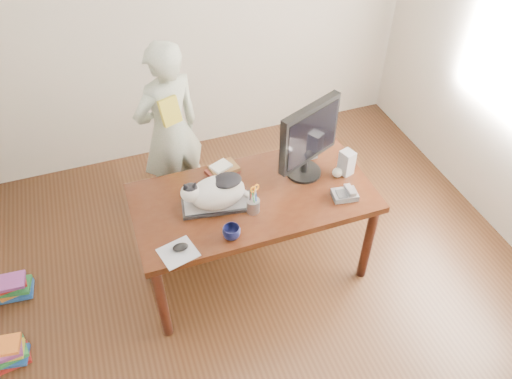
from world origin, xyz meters
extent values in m
plane|color=black|center=(0.00, 0.00, 0.00)|extent=(4.50, 4.50, 0.00)
plane|color=silver|center=(0.00, 2.25, 1.35)|extent=(4.00, 0.00, 4.00)
cube|color=black|center=(0.00, 0.60, 0.72)|extent=(1.60, 0.80, 0.05)
cylinder|color=black|center=(-0.74, 0.26, 0.35)|extent=(0.07, 0.07, 0.70)
cylinder|color=black|center=(0.74, 0.26, 0.35)|extent=(0.07, 0.07, 0.70)
cylinder|color=black|center=(-0.74, 0.94, 0.35)|extent=(0.07, 0.07, 0.70)
cylinder|color=black|center=(0.74, 0.94, 0.35)|extent=(0.07, 0.07, 0.70)
cube|color=black|center=(0.00, 0.96, 0.40)|extent=(1.45, 0.03, 0.50)
cube|color=black|center=(-0.25, 0.58, 0.76)|extent=(0.49, 0.25, 0.02)
cube|color=#9A9A9E|center=(-0.25, 0.58, 0.78)|extent=(0.46, 0.22, 0.01)
ellipsoid|color=silver|center=(-0.25, 0.58, 0.87)|extent=(0.39, 0.27, 0.22)
ellipsoid|color=silver|center=(-0.42, 0.59, 0.92)|extent=(0.15, 0.14, 0.12)
ellipsoid|color=black|center=(-0.42, 0.59, 0.96)|extent=(0.10, 0.10, 0.05)
cone|color=black|center=(-0.45, 0.58, 0.99)|extent=(0.07, 0.06, 0.07)
cone|color=black|center=(-0.39, 0.57, 0.99)|extent=(0.07, 0.07, 0.07)
ellipsoid|color=black|center=(-0.18, 0.57, 0.97)|extent=(0.21, 0.18, 0.05)
cylinder|color=silver|center=(-0.07, 0.61, 0.80)|extent=(0.09, 0.15, 0.05)
cylinder|color=black|center=(0.41, 0.70, 0.76)|extent=(0.32, 0.32, 0.02)
cylinder|color=black|center=(0.41, 0.70, 0.83)|extent=(0.06, 0.06, 0.11)
cube|color=black|center=(0.41, 0.68, 1.10)|extent=(0.48, 0.25, 0.42)
cube|color=black|center=(0.43, 0.65, 1.10)|extent=(0.42, 0.19, 0.36)
cylinder|color=#9D9CA2|center=(-0.05, 0.47, 0.80)|extent=(0.11, 0.11, 0.10)
cylinder|color=black|center=(-0.07, 0.47, 0.88)|extent=(0.02, 0.04, 0.14)
cylinder|color=#0B3DA3|center=(-0.03, 0.46, 0.88)|extent=(0.01, 0.04, 0.14)
cylinder|color=#AA2518|center=(-0.06, 0.48, 0.88)|extent=(0.02, 0.04, 0.14)
cylinder|color=#198132|center=(-0.05, 0.45, 0.88)|extent=(0.03, 0.02, 0.14)
cylinder|color=silver|center=(-0.04, 0.47, 0.89)|extent=(0.02, 0.02, 0.11)
cylinder|color=silver|center=(-0.03, 0.47, 0.89)|extent=(0.01, 0.03, 0.11)
torus|color=orange|center=(-0.05, 0.46, 0.95)|extent=(0.05, 0.03, 0.04)
torus|color=orange|center=(-0.02, 0.47, 0.95)|extent=(0.05, 0.03, 0.04)
cube|color=#9FA3AA|center=(-0.58, 0.29, 0.75)|extent=(0.25, 0.23, 0.00)
ellipsoid|color=black|center=(-0.56, 0.31, 0.77)|extent=(0.11, 0.08, 0.04)
imported|color=black|center=(-0.25, 0.30, 0.79)|extent=(0.15, 0.15, 0.09)
cube|color=#5D5D62|center=(0.56, 0.39, 0.77)|extent=(0.18, 0.14, 0.04)
cube|color=#3E3D40|center=(0.54, 0.38, 0.79)|extent=(0.07, 0.09, 0.01)
cube|color=silver|center=(0.60, 0.39, 0.80)|extent=(0.06, 0.14, 0.05)
cube|color=#AAAAAD|center=(0.68, 0.61, 0.84)|extent=(0.10, 0.11, 0.18)
sphere|color=silver|center=(0.61, 0.59, 0.78)|extent=(0.07, 0.07, 0.07)
cube|color=#4F1C15|center=(-0.13, 0.88, 0.77)|extent=(0.24, 0.21, 0.03)
cube|color=brown|center=(-0.12, 0.88, 0.80)|extent=(0.21, 0.17, 0.03)
cube|color=white|center=(-0.14, 0.88, 0.82)|extent=(0.16, 0.15, 0.02)
cube|color=#5D5D62|center=(0.49, 0.90, 0.77)|extent=(0.14, 0.18, 0.05)
cube|color=#3E3D40|center=(0.50, 0.87, 0.80)|extent=(0.09, 0.09, 0.01)
imported|color=silver|center=(-0.37, 1.48, 0.75)|extent=(0.64, 0.53, 1.50)
cube|color=gold|center=(-0.37, 1.31, 1.05)|extent=(0.16, 0.13, 0.20)
cube|color=maroon|center=(-1.75, 0.40, 0.01)|extent=(0.25, 0.19, 0.03)
cube|color=#184595|center=(-1.74, 0.39, 0.04)|extent=(0.23, 0.18, 0.03)
cube|color=#237739|center=(-1.76, 0.41, 0.08)|extent=(0.27, 0.22, 0.03)
cube|color=gold|center=(-1.75, 0.40, 0.11)|extent=(0.21, 0.16, 0.03)
cube|color=#803789|center=(-1.76, 0.39, 0.14)|extent=(0.23, 0.17, 0.03)
cube|color=#CA6521|center=(-1.74, 0.41, 0.17)|extent=(0.21, 0.17, 0.03)
cube|color=#184595|center=(-1.72, 0.95, 0.02)|extent=(0.25, 0.19, 0.03)
cube|color=#CA6521|center=(-1.73, 0.96, 0.05)|extent=(0.22, 0.19, 0.03)
cube|color=#237739|center=(-1.71, 0.94, 0.08)|extent=(0.24, 0.19, 0.03)
cube|color=maroon|center=(-1.72, 0.96, 0.11)|extent=(0.21, 0.16, 0.03)
cube|color=#803789|center=(-1.73, 0.94, 0.14)|extent=(0.22, 0.17, 0.03)
camera|label=1|loc=(-0.78, -1.65, 3.05)|focal=35.00mm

